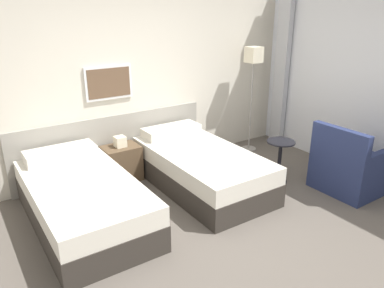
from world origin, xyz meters
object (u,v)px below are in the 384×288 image
bed_near_door (83,200)px  armchair (350,169)px  nightstand (122,163)px  bed_near_window (200,168)px  side_table (280,154)px  floor_lamp (253,66)px

bed_near_door → armchair: (3.11, -1.14, 0.03)m
nightstand → armchair: size_ratio=0.71×
bed_near_door → bed_near_window: (1.57, 0.00, 0.00)m
side_table → armchair: size_ratio=0.66×
floor_lamp → armchair: 2.10m
bed_near_door → nightstand: bearing=43.7°
bed_near_door → nightstand: size_ratio=3.14×
floor_lamp → nightstand: bearing=177.8°
floor_lamp → armchair: size_ratio=1.87×
bed_near_window → nightstand: (-0.78, 0.75, -0.01)m
side_table → armchair: 0.90m
bed_near_window → nightstand: bearing=136.3°
nightstand → armchair: armchair is taller
bed_near_window → side_table: bearing=-26.6°
bed_near_door → bed_near_window: same height
bed_near_door → bed_near_window: 1.57m
bed_near_door → floor_lamp: bearing=12.4°
floor_lamp → armchair: (0.10, -1.80, -1.08)m
bed_near_door → bed_near_window: bearing=0.0°
nightstand → bed_near_window: bearing=-43.7°
bed_near_window → armchair: (1.55, -1.14, 0.03)m
bed_near_door → armchair: bearing=-20.2°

